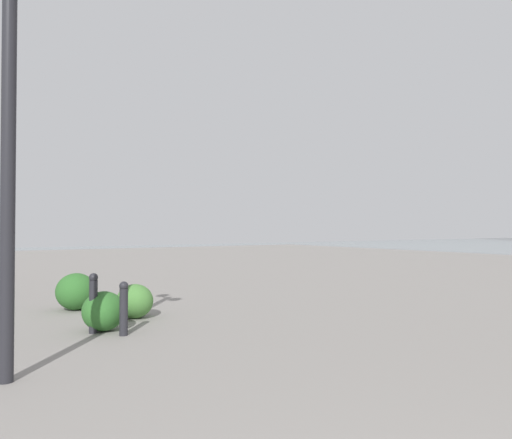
% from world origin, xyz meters
% --- Properties ---
extents(lamppost, '(0.98, 0.28, 4.50)m').
position_xyz_m(lamppost, '(5.41, 0.62, 2.95)').
color(lamppost, '#232328').
rests_on(lamppost, ground).
extents(bollard_near, '(0.13, 0.13, 0.78)m').
position_xyz_m(bollard_near, '(6.81, -0.98, 0.41)').
color(bollard_near, '#232328').
rests_on(bollard_near, ground).
extents(bollard_mid, '(0.13, 0.13, 0.88)m').
position_xyz_m(bollard_mid, '(7.20, -0.65, 0.46)').
color(bollard_mid, '#232328').
rests_on(bollard_mid, ground).
extents(shrub_low, '(0.68, 0.62, 0.58)m').
position_xyz_m(shrub_low, '(8.00, -1.54, 0.29)').
color(shrub_low, '#477F38').
rests_on(shrub_low, ground).
extents(shrub_round, '(0.81, 0.73, 0.69)m').
position_xyz_m(shrub_round, '(9.41, -0.86, 0.35)').
color(shrub_round, '#2D6628').
rests_on(shrub_round, ground).
extents(shrub_wide, '(0.70, 0.63, 0.59)m').
position_xyz_m(shrub_wide, '(7.28, -0.82, 0.30)').
color(shrub_wide, '#2D6628').
rests_on(shrub_wide, ground).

